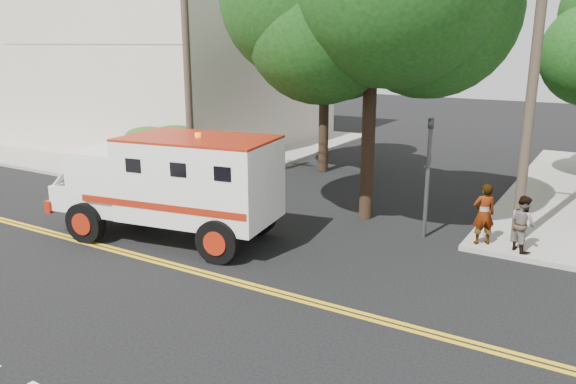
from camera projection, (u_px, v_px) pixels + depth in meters
The scene contains 12 objects.
ground at pixel (207, 275), 14.22m from camera, with size 100.00×100.00×0.00m, color black.
sidewalk_nw at pixel (173, 144), 32.11m from camera, with size 17.00×17.00×0.15m, color gray.
building_left at pixel (160, 52), 33.03m from camera, with size 16.00×14.00×10.00m, color beige.
utility_pole_left at pixel (188, 75), 20.81m from camera, with size 0.28×0.28×9.00m, color #382D23.
utility_pole_right at pixel (532, 88), 15.03m from camera, with size 0.28×0.28×9.00m, color #382D23.
tree_left at pixel (329, 41), 23.82m from camera, with size 4.48×4.20×7.70m.
traffic_signal at pixel (428, 165), 16.37m from camera, with size 0.15×0.18×3.60m.
accessibility_sign at pixel (182, 156), 22.07m from camera, with size 0.45×0.10×2.02m.
palm_planter at pixel (167, 144), 22.99m from camera, with size 3.52×2.63×2.36m.
armored_truck at pixel (173, 181), 16.37m from camera, with size 7.18×3.68×3.13m.
pedestrian_a at pixel (484, 214), 15.75m from camera, with size 0.64×0.42×1.76m, color gray.
pedestrian_b at pixel (522, 223), 15.26m from camera, with size 0.76×0.59×1.56m, color gray.
Camera 1 is at (8.58, -10.23, 5.71)m, focal length 35.00 mm.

